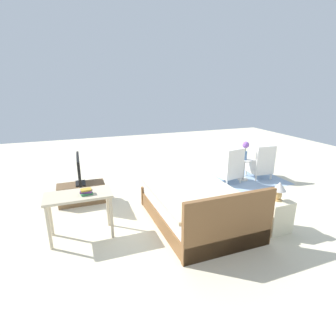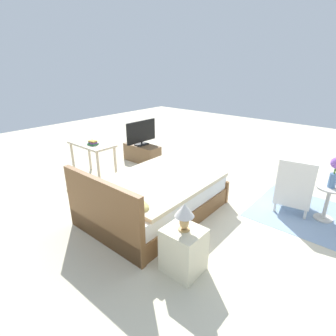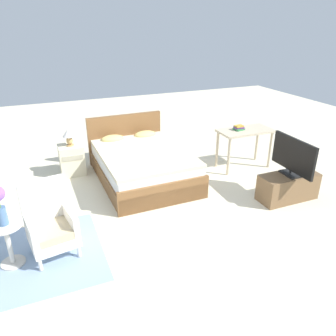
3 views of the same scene
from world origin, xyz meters
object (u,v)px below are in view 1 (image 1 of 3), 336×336
(armchair_by_window_left, at_px, (261,165))
(nightstand, at_px, (276,215))
(book_stack, at_px, (86,192))
(flower_vase, at_px, (245,149))
(side_table, at_px, (244,167))
(table_lamp, at_px, (279,189))
(vanity_desk, at_px, (79,201))
(armchair_by_window_right, at_px, (230,169))
(tv_flatscreen, at_px, (79,170))
(bed, at_px, (198,208))
(tv_stand, at_px, (82,193))

(armchair_by_window_left, height_order, nightstand, armchair_by_window_left)
(armchair_by_window_left, xyz_separation_m, book_stack, (4.53, 1.35, 0.43))
(nightstand, bearing_deg, flower_vase, -113.66)
(side_table, xyz_separation_m, nightstand, (1.02, 2.33, -0.07))
(nightstand, bearing_deg, table_lamp, 90.00)
(nightstand, relative_size, vanity_desk, 0.54)
(nightstand, bearing_deg, side_table, -113.66)
(side_table, height_order, nightstand, nightstand)
(armchair_by_window_right, bearing_deg, side_table, -171.71)
(armchair_by_window_left, bearing_deg, armchair_by_window_right, -0.04)
(tv_flatscreen, bearing_deg, bed, 140.01)
(bed, distance_m, tv_stand, 2.53)
(armchair_by_window_right, xyz_separation_m, flower_vase, (-0.48, -0.07, 0.47))
(flower_vase, bearing_deg, table_lamp, 66.34)
(book_stack, bearing_deg, armchair_by_window_right, -159.27)
(flower_vase, xyz_separation_m, book_stack, (4.05, 1.42, -0.05))
(flower_vase, xyz_separation_m, tv_flatscreen, (4.10, 0.01, -0.11))
(nightstand, height_order, table_lamp, table_lamp)
(book_stack, bearing_deg, flower_vase, -160.66)
(side_table, xyz_separation_m, book_stack, (4.05, 1.42, 0.46))
(tv_stand, distance_m, tv_flatscreen, 0.53)
(flower_vase, distance_m, tv_flatscreen, 4.10)
(flower_vase, distance_m, table_lamp, 2.54)
(armchair_by_window_right, relative_size, flower_vase, 1.93)
(book_stack, bearing_deg, vanity_desk, -21.67)
(table_lamp, height_order, tv_stand, table_lamp)
(side_table, height_order, table_lamp, table_lamp)
(flower_vase, distance_m, vanity_desk, 4.40)
(table_lamp, bearing_deg, nightstand, -90.00)
(vanity_desk, bearing_deg, bed, 172.50)
(tv_stand, bearing_deg, side_table, -179.91)
(bed, height_order, tv_stand, bed)
(tv_stand, xyz_separation_m, vanity_desk, (0.07, 1.36, 0.43))
(armchair_by_window_left, distance_m, tv_stand, 4.59)
(side_table, bearing_deg, nightstand, 66.34)
(tv_flatscreen, bearing_deg, side_table, -179.91)
(armchair_by_window_right, height_order, tv_flatscreen, tv_flatscreen)
(nightstand, relative_size, tv_flatscreen, 0.63)
(armchair_by_window_left, bearing_deg, flower_vase, -8.27)
(armchair_by_window_left, xyz_separation_m, flower_vase, (0.49, -0.07, 0.47))
(nightstand, xyz_separation_m, vanity_desk, (3.15, -0.96, 0.37))
(tv_stand, bearing_deg, vanity_desk, 87.05)
(side_table, height_order, vanity_desk, vanity_desk)
(tv_stand, distance_m, vanity_desk, 1.43)
(nightstand, bearing_deg, vanity_desk, -16.91)
(nightstand, relative_size, tv_stand, 0.59)
(table_lamp, xyz_separation_m, vanity_desk, (3.15, -0.96, -0.13))
(side_table, relative_size, flower_vase, 1.17)
(tv_stand, xyz_separation_m, book_stack, (-0.05, 1.41, 0.59))
(armchair_by_window_right, bearing_deg, flower_vase, -171.71)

